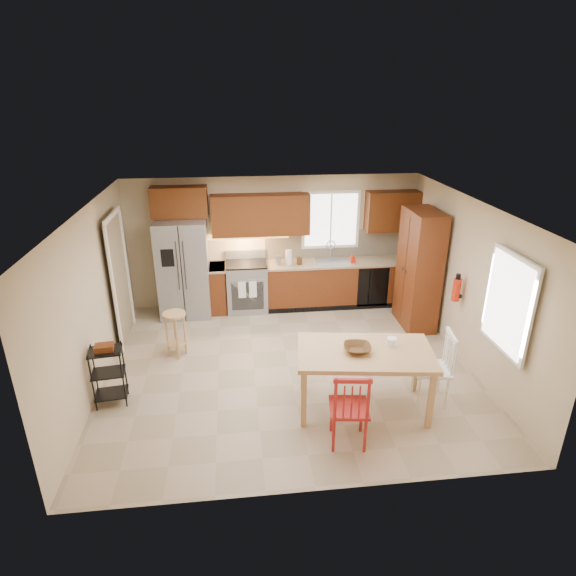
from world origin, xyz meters
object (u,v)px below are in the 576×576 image
(pantry, at_px, (419,270))
(table_jar, at_px, (392,343))
(range_stove, at_px, (247,287))
(soap_bottle, at_px, (353,258))
(fire_extinguisher, at_px, (456,290))
(utility_cart, at_px, (109,376))
(chair_white, at_px, (432,368))
(chair_red, at_px, (349,406))
(refrigerator, at_px, (184,268))
(dining_table, at_px, (363,380))
(bar_stool, at_px, (176,334))
(table_bowl, at_px, (357,352))

(pantry, relative_size, table_jar, 12.74)
(range_stove, relative_size, soap_bottle, 4.82)
(fire_extinguisher, relative_size, utility_cart, 0.42)
(range_stove, height_order, soap_bottle, soap_bottle)
(chair_white, bearing_deg, soap_bottle, 13.77)
(chair_white, bearing_deg, chair_red, 126.09)
(refrigerator, height_order, table_jar, refrigerator)
(utility_cart, bearing_deg, soap_bottle, 27.37)
(pantry, bearing_deg, dining_table, -124.14)
(soap_bottle, xyz_separation_m, pantry, (0.95, -0.90, 0.05))
(soap_bottle, height_order, bar_stool, soap_bottle)
(table_jar, bearing_deg, utility_cart, 174.20)
(chair_red, xyz_separation_m, utility_cart, (-3.01, 1.14, -0.09))
(table_jar, xyz_separation_m, utility_cart, (-3.74, 0.38, -0.47))
(refrigerator, height_order, chair_red, refrigerator)
(soap_bottle, distance_m, chair_red, 4.01)
(soap_bottle, relative_size, fire_extinguisher, 0.53)
(range_stove, xyz_separation_m, table_jar, (1.79, -3.19, 0.43))
(fire_extinguisher, height_order, table_jar, fire_extinguisher)
(dining_table, relative_size, table_bowl, 4.94)
(table_jar, bearing_deg, chair_red, -133.89)
(range_stove, xyz_separation_m, chair_red, (1.06, -3.95, 0.05))
(dining_table, bearing_deg, bar_stool, 155.02)
(table_bowl, bearing_deg, dining_table, 0.00)
(range_stove, xyz_separation_m, chair_white, (2.36, -3.25, 0.05))
(dining_table, bearing_deg, utility_cart, 179.52)
(refrigerator, bearing_deg, table_jar, -46.78)
(chair_red, bearing_deg, range_stove, 112.83)
(table_bowl, bearing_deg, soap_bottle, 77.25)
(soap_bottle, relative_size, dining_table, 0.11)
(soap_bottle, height_order, chair_red, soap_bottle)
(soap_bottle, xyz_separation_m, fire_extinguisher, (1.15, -1.95, 0.10))
(soap_bottle, bearing_deg, utility_cart, -145.60)
(chair_white, relative_size, bar_stool, 1.37)
(dining_table, bearing_deg, table_bowl, -172.21)
(pantry, bearing_deg, fire_extinguisher, -79.22)
(chair_red, distance_m, table_jar, 1.12)
(dining_table, bearing_deg, fire_extinguisher, 43.33)
(bar_stool, bearing_deg, table_jar, -6.22)
(chair_white, height_order, table_jar, chair_white)
(pantry, distance_m, chair_white, 2.41)
(dining_table, distance_m, table_bowl, 0.45)
(dining_table, relative_size, chair_white, 1.70)
(pantry, height_order, utility_cart, pantry)
(refrigerator, bearing_deg, table_bowl, -52.86)
(bar_stool, bearing_deg, refrigerator, 110.14)
(soap_bottle, bearing_deg, dining_table, -100.90)
(refrigerator, xyz_separation_m, fire_extinguisher, (4.33, -1.98, 0.19))
(chair_red, bearing_deg, fire_extinguisher, 49.88)
(bar_stool, bearing_deg, table_bowl, -12.41)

